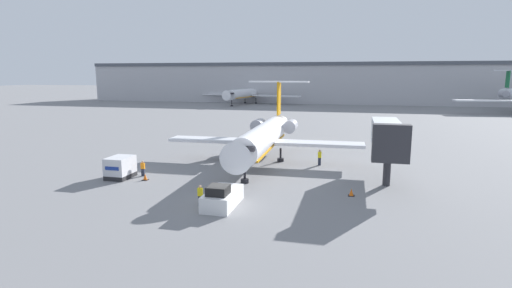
% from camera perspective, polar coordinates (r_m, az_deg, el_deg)
% --- Properties ---
extents(ground_plane, '(600.00, 600.00, 0.00)m').
position_cam_1_polar(ground_plane, '(32.39, -4.96, -8.98)').
color(ground_plane, slate).
extents(terminal_building, '(180.00, 16.80, 14.55)m').
position_cam_1_polar(terminal_building, '(149.35, 10.01, 8.62)').
color(terminal_building, '#B2B2B7').
rests_on(terminal_building, ground).
extents(airplane_main, '(23.52, 25.28, 9.48)m').
position_cam_1_polar(airplane_main, '(47.73, 1.15, 1.15)').
color(airplane_main, white).
rests_on(airplane_main, ground).
extents(pushback_tug, '(2.26, 4.78, 1.96)m').
position_cam_1_polar(pushback_tug, '(32.43, -4.83, -7.57)').
color(pushback_tug, silver).
rests_on(pushback_tug, ground).
extents(luggage_cart, '(2.14, 2.89, 2.19)m').
position_cam_1_polar(luggage_cart, '(43.00, -18.83, -3.19)').
color(luggage_cart, '#232326').
rests_on(luggage_cart, ground).
extents(worker_near_tug, '(0.40, 0.24, 1.72)m').
position_cam_1_polar(worker_near_tug, '(32.66, -7.97, -7.22)').
color(worker_near_tug, '#232838').
rests_on(worker_near_tug, ground).
extents(worker_by_wing, '(0.40, 0.26, 1.86)m').
position_cam_1_polar(worker_by_wing, '(46.93, 9.08, -1.84)').
color(worker_by_wing, '#232838').
rests_on(worker_by_wing, ground).
extents(worker_on_apron, '(0.40, 0.24, 1.62)m').
position_cam_1_polar(worker_on_apron, '(43.16, -15.86, -3.34)').
color(worker_on_apron, '#232838').
rests_on(worker_on_apron, ground).
extents(traffic_cone_left, '(0.58, 0.58, 0.67)m').
position_cam_1_polar(traffic_cone_left, '(41.58, -15.55, -4.56)').
color(traffic_cone_left, black).
rests_on(traffic_cone_left, ground).
extents(traffic_cone_right, '(0.56, 0.56, 0.64)m').
position_cam_1_polar(traffic_cone_right, '(36.01, 13.46, -6.76)').
color(traffic_cone_right, black).
rests_on(traffic_cone_right, ground).
extents(airplane_parked_far_left, '(37.42, 33.56, 10.43)m').
position_cam_1_polar(airplane_parked_far_left, '(143.20, -0.95, 7.26)').
color(airplane_parked_far_left, white).
rests_on(airplane_parked_far_left, ground).
extents(jet_bridge, '(3.20, 10.58, 6.19)m').
position_cam_1_polar(jet_bridge, '(41.21, 18.23, 1.02)').
color(jet_bridge, '#2D2D33').
rests_on(jet_bridge, ground).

